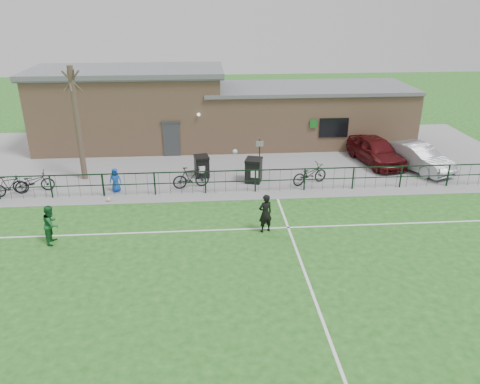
{
  "coord_description": "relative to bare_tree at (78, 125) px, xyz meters",
  "views": [
    {
      "loc": [
        -1.41,
        -13.63,
        9.28
      ],
      "look_at": [
        0.0,
        5.0,
        1.3
      ],
      "focal_mm": 35.0,
      "sensor_mm": 36.0,
      "label": 1
    }
  ],
  "objects": [
    {
      "name": "spectator_child",
      "position": [
        2.0,
        -1.95,
        -2.37
      ],
      "size": [
        0.62,
        0.42,
        1.23
      ],
      "primitive_type": "imported",
      "rotation": [
        0.0,
        0.0,
        -0.05
      ],
      "color": "#1346B5",
      "rests_on": "paving_strip"
    },
    {
      "name": "goalkeeper_kick",
      "position": [
        8.94,
        -6.67,
        -2.12
      ],
      "size": [
        1.5,
        3.95,
        2.51
      ],
      "color": "black",
      "rests_on": "ground"
    },
    {
      "name": "pitch_line_touch",
      "position": [
        8.0,
        -2.7,
        -3.0
      ],
      "size": [
        28.0,
        0.1,
        0.01
      ],
      "primitive_type": "cube",
      "color": "white",
      "rests_on": "ground"
    },
    {
      "name": "bicycle_c",
      "position": [
        -2.12,
        -1.65,
        -2.46
      ],
      "size": [
        2.08,
        1.06,
        1.04
      ],
      "primitive_type": "imported",
      "rotation": [
        0.0,
        0.0,
        1.76
      ],
      "color": "black",
      "rests_on": "paving_strip"
    },
    {
      "name": "perimeter_fence",
      "position": [
        8.0,
        -2.5,
        -2.4
      ],
      "size": [
        28.0,
        0.1,
        1.2
      ],
      "primitive_type": "cube",
      "color": "black",
      "rests_on": "ground"
    },
    {
      "name": "wheelie_bin_left",
      "position": [
        6.32,
        -0.15,
        -2.44
      ],
      "size": [
        0.84,
        0.92,
        1.08
      ],
      "primitive_type": "cube",
      "rotation": [
        0.0,
        0.0,
        0.17
      ],
      "color": "black",
      "rests_on": "paving_strip"
    },
    {
      "name": "wheelie_bin_right",
      "position": [
        9.05,
        -1.13,
        -2.38
      ],
      "size": [
        1.0,
        1.08,
        1.19
      ],
      "primitive_type": "cube",
      "rotation": [
        0.0,
        0.0,
        -0.28
      ],
      "color": "black",
      "rests_on": "paving_strip"
    },
    {
      "name": "bicycle_d",
      "position": [
        5.77,
        -1.73,
        -2.41
      ],
      "size": [
        1.96,
        0.96,
        1.14
      ],
      "primitive_type": "imported",
      "rotation": [
        0.0,
        0.0,
        1.8
      ],
      "color": "black",
      "rests_on": "paving_strip"
    },
    {
      "name": "paving_strip",
      "position": [
        8.0,
        3.0,
        -2.99
      ],
      "size": [
        34.0,
        13.0,
        0.02
      ],
      "primitive_type": "cube",
      "color": "gray",
      "rests_on": "ground"
    },
    {
      "name": "pitch_line_mid",
      "position": [
        8.0,
        -6.5,
        -3.0
      ],
      "size": [
        28.0,
        0.1,
        0.01
      ],
      "primitive_type": "cube",
      "color": "white",
      "rests_on": "ground"
    },
    {
      "name": "bare_tree",
      "position": [
        0.0,
        0.0,
        0.0
      ],
      "size": [
        0.3,
        0.3,
        6.0
      ],
      "primitive_type": "cylinder",
      "color": "#49382C",
      "rests_on": "ground"
    },
    {
      "name": "bicycle_e",
      "position": [
        11.95,
        -1.66,
        -2.44
      ],
      "size": [
        2.17,
        1.45,
        1.08
      ],
      "primitive_type": "imported",
      "rotation": [
        0.0,
        0.0,
        1.97
      ],
      "color": "black",
      "rests_on": "paving_strip"
    },
    {
      "name": "ground",
      "position": [
        8.0,
        -10.5,
        -3.0
      ],
      "size": [
        90.0,
        90.0,
        0.0
      ],
      "primitive_type": "plane",
      "color": "#1E581A",
      "rests_on": "ground"
    },
    {
      "name": "clubhouse",
      "position": [
        7.12,
        6.0,
        -0.78
      ],
      "size": [
        24.25,
        5.4,
        4.96
      ],
      "color": "tan",
      "rests_on": "ground"
    },
    {
      "name": "ball_ground",
      "position": [
        1.81,
        -3.16,
        -2.89
      ],
      "size": [
        0.22,
        0.22,
        0.22
      ],
      "primitive_type": "sphere",
      "color": "white",
      "rests_on": "ground"
    },
    {
      "name": "pitch_line_perp",
      "position": [
        10.0,
        -10.5,
        -3.0
      ],
      "size": [
        0.1,
        16.0,
        0.01
      ],
      "primitive_type": "cube",
      "color": "white",
      "rests_on": "ground"
    },
    {
      "name": "car_maroon",
      "position": [
        16.48,
        1.25,
        -2.2
      ],
      "size": [
        2.65,
        4.84,
        1.56
      ],
      "primitive_type": "imported",
      "rotation": [
        0.0,
        0.0,
        0.18
      ],
      "color": "#490D0F",
      "rests_on": "paving_strip"
    },
    {
      "name": "sign_post",
      "position": [
        9.48,
        -0.05,
        -1.98
      ],
      "size": [
        0.07,
        0.07,
        2.0
      ],
      "primitive_type": "cylinder",
      "rotation": [
        0.0,
        0.0,
        -0.1
      ],
      "color": "black",
      "rests_on": "paving_strip"
    },
    {
      "name": "car_silver",
      "position": [
        18.44,
        0.04,
        -2.25
      ],
      "size": [
        3.18,
        4.69,
        1.46
      ],
      "primitive_type": "imported",
      "rotation": [
        0.0,
        0.0,
        0.41
      ],
      "color": "#A0A2A8",
      "rests_on": "paving_strip"
    },
    {
      "name": "outfield_player",
      "position": [
        0.35,
        -7.03,
        -2.19
      ],
      "size": [
        0.65,
        0.81,
        1.61
      ],
      "primitive_type": "imported",
      "rotation": [
        0.0,
        0.0,
        1.52
      ],
      "color": "#1A5C2B",
      "rests_on": "ground"
    },
    {
      "name": "bicycle_b",
      "position": [
        -3.1,
        -2.09,
        -2.47
      ],
      "size": [
        1.75,
        1.1,
        1.02
      ],
      "primitive_type": "imported",
      "rotation": [
        0.0,
        0.0,
        1.97
      ],
      "color": "black",
      "rests_on": "paving_strip"
    }
  ]
}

